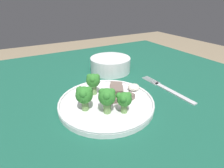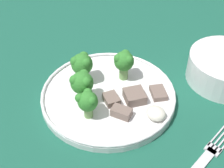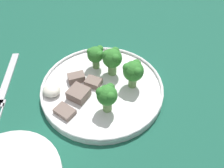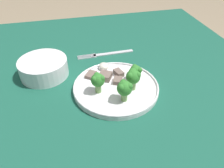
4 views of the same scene
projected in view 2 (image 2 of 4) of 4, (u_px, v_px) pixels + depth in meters
The scene contains 12 objects.
table at pixel (118, 126), 0.66m from camera, with size 1.18×1.09×0.75m.
dinner_plate at pixel (108, 95), 0.59m from camera, with size 0.25×0.25×0.02m.
fork at pixel (197, 168), 0.48m from camera, with size 0.03×0.21×0.00m.
broccoli_floret_near_rim_left at pixel (124, 62), 0.59m from camera, with size 0.04×0.04×0.06m.
broccoli_floret_center_left at pixel (88, 102), 0.52m from camera, with size 0.04×0.03×0.05m.
broccoli_floret_back_left at pixel (82, 83), 0.54m from camera, with size 0.04×0.04×0.06m.
broccoli_floret_front_left at pixel (82, 64), 0.59m from camera, with size 0.04×0.04×0.06m.
meat_slice_front_slice at pixel (135, 96), 0.57m from camera, with size 0.05×0.05×0.02m.
meat_slice_middle_slice at pixel (158, 93), 0.58m from camera, with size 0.05×0.04×0.01m.
meat_slice_rear_slice at pixel (111, 99), 0.57m from camera, with size 0.04×0.03×0.01m.
meat_slice_edge_slice at pixel (121, 112), 0.54m from camera, with size 0.04×0.03×0.02m.
sauce_dollop at pixel (156, 113), 0.53m from camera, with size 0.04×0.03×0.02m.
Camera 2 is at (0.30, -0.32, 1.16)m, focal length 50.00 mm.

